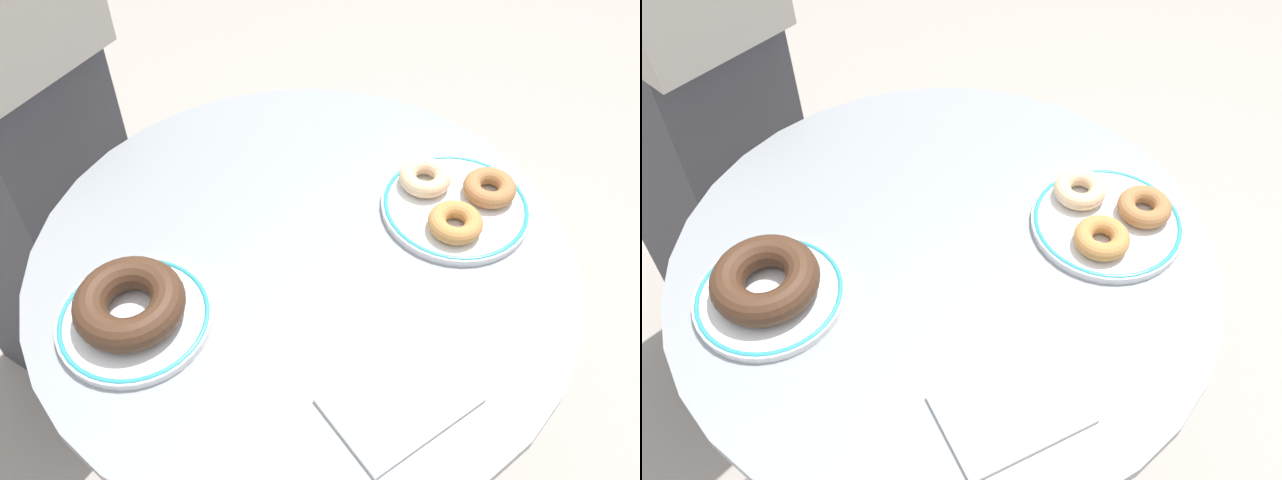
% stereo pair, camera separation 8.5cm
% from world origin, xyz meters
% --- Properties ---
extents(cafe_table, '(0.68, 0.68, 0.77)m').
position_xyz_m(cafe_table, '(0.00, 0.00, 0.52)').
color(cafe_table, gray).
rests_on(cafe_table, ground).
extents(plate_left, '(0.18, 0.18, 0.01)m').
position_xyz_m(plate_left, '(-0.21, -0.02, 0.78)').
color(plate_left, white).
rests_on(plate_left, cafe_table).
extents(plate_right, '(0.19, 0.19, 0.01)m').
position_xyz_m(plate_right, '(0.21, 0.00, 0.78)').
color(plate_right, white).
rests_on(plate_right, cafe_table).
extents(donut_chocolate, '(0.16, 0.16, 0.04)m').
position_xyz_m(donut_chocolate, '(-0.21, -0.02, 0.81)').
color(donut_chocolate, '#422819').
rests_on(donut_chocolate, plate_left).
extents(donut_cinnamon, '(0.08, 0.08, 0.02)m').
position_xyz_m(donut_cinnamon, '(0.26, -0.00, 0.80)').
color(donut_cinnamon, '#A36B3D').
rests_on(donut_cinnamon, plate_right).
extents(donut_glazed, '(0.09, 0.09, 0.02)m').
position_xyz_m(donut_glazed, '(0.19, 0.05, 0.80)').
color(donut_glazed, '#E0B789').
rests_on(donut_glazed, plate_right).
extents(donut_old_fashioned, '(0.07, 0.07, 0.02)m').
position_xyz_m(donut_old_fashioned, '(0.19, -0.04, 0.80)').
color(donut_old_fashioned, '#BC7F42').
rests_on(donut_old_fashioned, plate_right).
extents(paper_napkin, '(0.17, 0.14, 0.01)m').
position_xyz_m(paper_napkin, '(0.02, -0.23, 0.78)').
color(paper_napkin, white).
rests_on(paper_napkin, cafe_table).
extents(person_figure, '(0.45, 0.50, 1.74)m').
position_xyz_m(person_figure, '(-0.36, 0.49, 0.85)').
color(person_figure, '#3D3D42').
rests_on(person_figure, ground).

